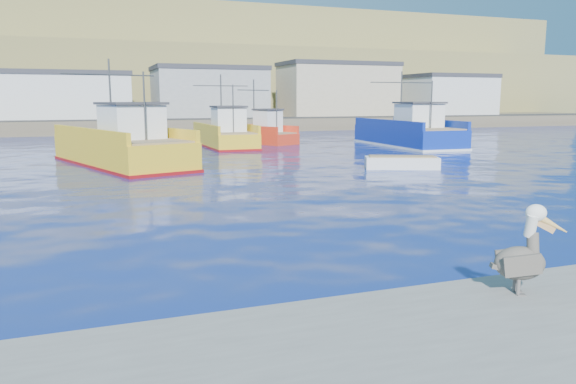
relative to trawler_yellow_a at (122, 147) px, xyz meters
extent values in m
plane|color=#071559|center=(4.86, -24.77, -1.15)|extent=(260.00, 260.00, 0.00)
cube|color=brown|center=(4.86, 47.23, -0.35)|extent=(160.00, 30.00, 1.60)
cube|color=olive|center=(4.86, 73.23, 4.85)|extent=(180.00, 40.00, 14.00)
cube|color=olive|center=(4.86, 93.23, 9.85)|extent=(200.00, 40.00, 24.00)
cube|color=#2D2D2D|center=(4.86, 36.23, 0.50)|extent=(150.00, 5.00, 0.10)
cube|color=silver|center=(-5.14, 42.23, 3.20)|extent=(18.00, 11.00, 5.50)
cube|color=#333338|center=(-5.14, 42.23, 6.25)|extent=(18.36, 11.22, 0.60)
cube|color=gray|center=(14.86, 42.23, 3.70)|extent=(15.00, 10.00, 6.50)
cube|color=#333338|center=(14.86, 42.23, 7.25)|extent=(15.30, 10.20, 0.60)
cube|color=tan|center=(34.86, 42.23, 4.20)|extent=(17.00, 9.00, 7.50)
cube|color=#333338|center=(34.86, 42.23, 8.25)|extent=(17.34, 9.18, 0.60)
cube|color=silver|center=(54.86, 42.23, 3.45)|extent=(13.00, 10.00, 6.00)
cube|color=#333338|center=(54.86, 42.23, 6.75)|extent=(13.26, 10.20, 0.60)
cube|color=gold|center=(-0.09, 0.28, -0.30)|extent=(8.16, 13.81, 1.70)
cube|color=gold|center=(1.86, 0.91, 0.90)|extent=(4.18, 12.30, 0.70)
cube|color=gold|center=(-2.04, -0.34, 0.90)|extent=(4.18, 12.30, 0.70)
cube|color=maroon|center=(-0.09, 0.28, -1.10)|extent=(8.33, 14.08, 0.25)
cube|color=#8C7251|center=(-0.09, 0.28, 0.60)|extent=(7.67, 13.20, 0.10)
cube|color=white|center=(0.51, -1.59, 1.65)|extent=(3.91, 4.05, 2.00)
cube|color=#333338|center=(0.51, -1.59, 2.75)|extent=(4.24, 4.49, 0.15)
cylinder|color=#4C4C4C|center=(-0.49, 1.53, 3.05)|extent=(0.15, 0.15, 5.00)
cylinder|color=#4C4C4C|center=(1.11, -3.46, 2.55)|extent=(0.13, 0.13, 4.00)
cylinder|color=#4C4C4C|center=(-0.49, 1.53, 4.55)|extent=(5.84, 1.95, 0.08)
cube|color=gold|center=(9.51, 11.73, -0.49)|extent=(3.59, 10.26, 1.33)
cube|color=gold|center=(11.17, 11.74, 0.53)|extent=(0.26, 10.04, 0.70)
cube|color=gold|center=(7.84, 11.72, 0.53)|extent=(0.26, 10.04, 0.70)
cube|color=maroon|center=(9.51, 11.73, -1.10)|extent=(3.66, 10.47, 0.25)
cube|color=#8C7251|center=(9.51, 11.73, 0.23)|extent=(3.31, 9.85, 0.10)
cube|color=white|center=(9.51, 10.19, 1.28)|extent=(2.49, 2.57, 2.00)
cube|color=#333338|center=(9.51, 10.19, 2.38)|extent=(2.67, 2.88, 0.15)
cylinder|color=#4C4C4C|center=(9.50, 12.76, 2.68)|extent=(0.12, 0.12, 5.00)
cylinder|color=#4C4C4C|center=(9.52, 8.66, 2.18)|extent=(0.10, 0.10, 4.00)
cylinder|color=#4C4C4C|center=(9.50, 12.76, 4.18)|extent=(4.96, 0.11, 0.08)
cube|color=#0D2995|center=(25.30, 7.16, -0.32)|extent=(4.96, 12.94, 1.66)
cube|color=#0D2995|center=(27.40, 7.08, 0.86)|extent=(0.76, 12.52, 0.70)
cube|color=#0D2995|center=(23.20, 7.25, 0.86)|extent=(0.76, 12.52, 0.70)
cube|color=silver|center=(25.30, 7.16, -1.10)|extent=(5.06, 13.19, 0.25)
cube|color=#8C7251|center=(25.30, 7.16, 0.56)|extent=(4.59, 12.41, 0.10)
cube|color=white|center=(25.22, 5.25, 1.61)|extent=(3.25, 3.31, 2.00)
cube|color=#333338|center=(25.22, 5.25, 2.71)|extent=(3.49, 3.70, 0.15)
cylinder|color=#4C4C4C|center=(25.35, 8.44, 3.01)|extent=(0.12, 0.12, 5.00)
cylinder|color=#4C4C4C|center=(25.15, 3.34, 2.51)|extent=(0.10, 0.10, 4.00)
cylinder|color=#4C4C4C|center=(25.35, 8.44, 4.51)|extent=(6.26, 0.32, 0.08)
cube|color=red|center=(13.64, 14.56, -0.65)|extent=(6.00, 8.24, 1.01)
cube|color=red|center=(14.87, 15.16, 0.20)|extent=(3.47, 6.91, 0.70)
cube|color=red|center=(12.41, 13.97, 0.20)|extent=(3.47, 6.91, 0.70)
cube|color=#8C7251|center=(13.64, 14.56, -0.10)|extent=(5.65, 7.86, 0.10)
cube|color=white|center=(14.15, 13.52, 0.95)|extent=(2.68, 2.63, 2.00)
cube|color=#333338|center=(14.15, 13.52, 2.05)|extent=(2.91, 2.90, 0.15)
cylinder|color=#4C4C4C|center=(13.30, 15.26, 2.35)|extent=(0.16, 0.16, 5.00)
cylinder|color=#4C4C4C|center=(14.66, 12.47, 1.85)|extent=(0.13, 0.13, 4.00)
cylinder|color=#4C4C4C|center=(13.30, 15.26, 3.85)|extent=(3.70, 1.85, 0.08)
cube|color=silver|center=(15.69, -7.63, -0.88)|extent=(4.60, 3.11, 0.87)
cube|color=#8C7251|center=(15.69, -7.63, -0.41)|extent=(4.07, 2.63, 0.09)
cylinder|color=#595451|center=(5.14, -28.90, -0.49)|extent=(0.10, 0.10, 0.32)
cube|color=#595451|center=(5.19, -28.93, -0.64)|extent=(0.20, 0.19, 0.02)
cylinder|color=#595451|center=(5.22, -28.72, -0.49)|extent=(0.10, 0.10, 0.32)
cube|color=#595451|center=(5.28, -28.74, -0.64)|extent=(0.20, 0.19, 0.02)
ellipsoid|color=#38332D|center=(5.21, -28.82, -0.06)|extent=(1.09, 0.89, 0.65)
cube|color=#38332D|center=(5.08, -29.04, -0.03)|extent=(0.69, 0.36, 0.47)
cube|color=#38332D|center=(5.28, -28.58, -0.03)|extent=(0.69, 0.36, 0.47)
cube|color=#38332D|center=(4.83, -28.66, -0.14)|extent=(0.30, 0.26, 0.14)
cylinder|color=#38332D|center=(5.41, -28.91, 0.29)|extent=(0.34, 0.40, 0.51)
cylinder|color=white|center=(5.36, -28.89, 0.67)|extent=(0.32, 0.39, 0.48)
ellipsoid|color=white|center=(5.42, -28.92, 0.91)|extent=(0.47, 0.42, 0.32)
cone|color=gold|center=(5.69, -29.03, 0.70)|extent=(0.66, 0.41, 0.45)
cube|color=tan|center=(5.59, -28.99, 0.66)|extent=(0.38, 0.21, 0.28)
camera|label=1|loc=(-2.41, -36.88, 2.98)|focal=35.00mm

